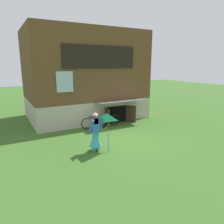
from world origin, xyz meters
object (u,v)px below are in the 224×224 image
object	(u,v)px
person	(96,135)
bicycle_red	(95,123)
kite	(107,123)
bicycle_black	(108,121)

from	to	relation	value
person	bicycle_red	xyz separation A→B (m)	(1.25, 2.87, -0.35)
person	kite	size ratio (longest dim) A/B	1.03
bicycle_black	kite	bearing A→B (deg)	-118.28
kite	bicycle_red	size ratio (longest dim) A/B	1.04
bicycle_black	bicycle_red	world-z (taller)	bicycle_red
kite	bicycle_black	size ratio (longest dim) A/B	1.06
kite	bicycle_black	distance (m)	3.99
person	bicycle_black	world-z (taller)	person
bicycle_black	bicycle_red	bearing A→B (deg)	179.85
kite	bicycle_black	bearing A→B (deg)	61.19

